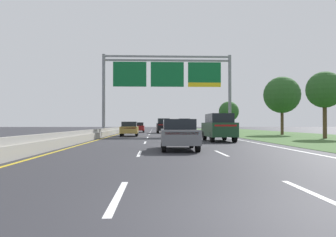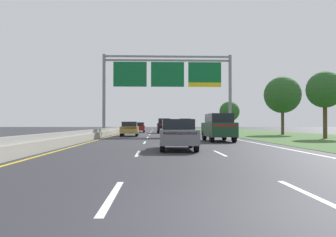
{
  "view_description": "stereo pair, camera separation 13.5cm",
  "coord_description": "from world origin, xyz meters",
  "px_view_note": "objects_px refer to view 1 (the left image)",
  "views": [
    {
      "loc": [
        -1.18,
        -4.83,
        1.33
      ],
      "look_at": [
        0.09,
        27.09,
        1.84
      ],
      "focal_mm": 36.43,
      "sensor_mm": 36.0,
      "label": 1
    },
    {
      "loc": [
        -1.04,
        -4.84,
        1.33
      ],
      "look_at": [
        0.09,
        27.09,
        1.84
      ],
      "focal_mm": 36.43,
      "sensor_mm": 36.0,
      "label": 2
    }
  ],
  "objects_px": {
    "car_gold_left_lane_sedan": "(129,129)",
    "pickup_truck_blue": "(185,125)",
    "car_black_centre_lane_suv": "(163,126)",
    "car_red_left_lane_sedan": "(138,127)",
    "overhead_sign_gantry": "(167,78)",
    "car_darkgreen_right_lane_suv": "(219,127)",
    "roadside_tree_mid": "(325,90)",
    "roadside_tree_distant": "(229,112)",
    "car_grey_centre_lane_sedan": "(179,134)",
    "roadside_tree_far": "(282,95)"
  },
  "relations": [
    {
      "from": "car_black_centre_lane_suv",
      "to": "roadside_tree_far",
      "type": "relative_size",
      "value": 0.67
    },
    {
      "from": "car_red_left_lane_sedan",
      "to": "car_black_centre_lane_suv",
      "type": "bearing_deg",
      "value": -138.38
    },
    {
      "from": "car_gold_left_lane_sedan",
      "to": "roadside_tree_distant",
      "type": "relative_size",
      "value": 0.86
    },
    {
      "from": "car_gold_left_lane_sedan",
      "to": "car_black_centre_lane_suv",
      "type": "relative_size",
      "value": 0.93
    },
    {
      "from": "car_grey_centre_lane_sedan",
      "to": "car_black_centre_lane_suv",
      "type": "bearing_deg",
      "value": 0.45
    },
    {
      "from": "roadside_tree_distant",
      "to": "roadside_tree_mid",
      "type": "bearing_deg",
      "value": -83.82
    },
    {
      "from": "roadside_tree_mid",
      "to": "roadside_tree_far",
      "type": "xyz_separation_m",
      "value": [
        0.07,
        10.53,
        0.44
      ]
    },
    {
      "from": "car_gold_left_lane_sedan",
      "to": "overhead_sign_gantry",
      "type": "bearing_deg",
      "value": -62.87
    },
    {
      "from": "overhead_sign_gantry",
      "to": "pickup_truck_blue",
      "type": "height_order",
      "value": "overhead_sign_gantry"
    },
    {
      "from": "pickup_truck_blue",
      "to": "car_red_left_lane_sedan",
      "type": "distance_m",
      "value": 7.46
    },
    {
      "from": "car_darkgreen_right_lane_suv",
      "to": "roadside_tree_far",
      "type": "height_order",
      "value": "roadside_tree_far"
    },
    {
      "from": "pickup_truck_blue",
      "to": "car_grey_centre_lane_sedan",
      "type": "xyz_separation_m",
      "value": [
        -3.61,
        -37.23,
        -0.26
      ]
    },
    {
      "from": "roadside_tree_distant",
      "to": "car_gold_left_lane_sedan",
      "type": "bearing_deg",
      "value": -127.56
    },
    {
      "from": "pickup_truck_blue",
      "to": "car_red_left_lane_sedan",
      "type": "bearing_deg",
      "value": 97.05
    },
    {
      "from": "car_black_centre_lane_suv",
      "to": "car_red_left_lane_sedan",
      "type": "bearing_deg",
      "value": 40.83
    },
    {
      "from": "car_darkgreen_right_lane_suv",
      "to": "car_black_centre_lane_suv",
      "type": "height_order",
      "value": "same"
    },
    {
      "from": "car_darkgreen_right_lane_suv",
      "to": "car_grey_centre_lane_sedan",
      "type": "distance_m",
      "value": 9.27
    },
    {
      "from": "pickup_truck_blue",
      "to": "roadside_tree_far",
      "type": "height_order",
      "value": "roadside_tree_far"
    },
    {
      "from": "roadside_tree_mid",
      "to": "roadside_tree_distant",
      "type": "height_order",
      "value": "roadside_tree_mid"
    },
    {
      "from": "roadside_tree_distant",
      "to": "car_darkgreen_right_lane_suv",
      "type": "bearing_deg",
      "value": -103.8
    },
    {
      "from": "car_gold_left_lane_sedan",
      "to": "roadside_tree_mid",
      "type": "height_order",
      "value": "roadside_tree_mid"
    },
    {
      "from": "car_red_left_lane_sedan",
      "to": "roadside_tree_far",
      "type": "distance_m",
      "value": 22.59
    },
    {
      "from": "car_grey_centre_lane_sedan",
      "to": "roadside_tree_far",
      "type": "distance_m",
      "value": 27.64
    },
    {
      "from": "car_red_left_lane_sedan",
      "to": "car_gold_left_lane_sedan",
      "type": "bearing_deg",
      "value": 178.8
    },
    {
      "from": "car_red_left_lane_sedan",
      "to": "car_grey_centre_lane_sedan",
      "type": "relative_size",
      "value": 1.0
    },
    {
      "from": "car_red_left_lane_sedan",
      "to": "car_gold_left_lane_sedan",
      "type": "height_order",
      "value": "same"
    },
    {
      "from": "pickup_truck_blue",
      "to": "car_darkgreen_right_lane_suv",
      "type": "relative_size",
      "value": 1.14
    },
    {
      "from": "car_darkgreen_right_lane_suv",
      "to": "car_gold_left_lane_sedan",
      "type": "bearing_deg",
      "value": 32.99
    },
    {
      "from": "car_black_centre_lane_suv",
      "to": "roadside_tree_far",
      "type": "bearing_deg",
      "value": -122.84
    },
    {
      "from": "overhead_sign_gantry",
      "to": "car_grey_centre_lane_sedan",
      "type": "relative_size",
      "value": 3.41
    },
    {
      "from": "car_grey_centre_lane_sedan",
      "to": "car_darkgreen_right_lane_suv",
      "type": "bearing_deg",
      "value": -22.95
    },
    {
      "from": "overhead_sign_gantry",
      "to": "car_darkgreen_right_lane_suv",
      "type": "bearing_deg",
      "value": -75.5
    },
    {
      "from": "car_darkgreen_right_lane_suv",
      "to": "car_black_centre_lane_suv",
      "type": "bearing_deg",
      "value": 7.32
    },
    {
      "from": "overhead_sign_gantry",
      "to": "roadside_tree_distant",
      "type": "height_order",
      "value": "overhead_sign_gantry"
    },
    {
      "from": "car_black_centre_lane_suv",
      "to": "roadside_tree_mid",
      "type": "relative_size",
      "value": 0.78
    },
    {
      "from": "car_darkgreen_right_lane_suv",
      "to": "car_black_centre_lane_suv",
      "type": "relative_size",
      "value": 1.0
    },
    {
      "from": "car_black_centre_lane_suv",
      "to": "pickup_truck_blue",
      "type": "bearing_deg",
      "value": -36.0
    },
    {
      "from": "car_red_left_lane_sedan",
      "to": "car_gold_left_lane_sedan",
      "type": "xyz_separation_m",
      "value": [
        -0.2,
        -16.62,
        0.0
      ]
    },
    {
      "from": "roadside_tree_mid",
      "to": "pickup_truck_blue",
      "type": "bearing_deg",
      "value": 113.43
    },
    {
      "from": "pickup_truck_blue",
      "to": "car_gold_left_lane_sedan",
      "type": "bearing_deg",
      "value": 156.3
    },
    {
      "from": "overhead_sign_gantry",
      "to": "car_darkgreen_right_lane_suv",
      "type": "height_order",
      "value": "overhead_sign_gantry"
    },
    {
      "from": "overhead_sign_gantry",
      "to": "car_gold_left_lane_sedan",
      "type": "bearing_deg",
      "value": -151.88
    },
    {
      "from": "car_grey_centre_lane_sedan",
      "to": "roadside_tree_distant",
      "type": "relative_size",
      "value": 0.86
    },
    {
      "from": "car_darkgreen_right_lane_suv",
      "to": "roadside_tree_far",
      "type": "relative_size",
      "value": 0.67
    },
    {
      "from": "car_darkgreen_right_lane_suv",
      "to": "roadside_tree_distant",
      "type": "height_order",
      "value": "roadside_tree_distant"
    },
    {
      "from": "car_grey_centre_lane_sedan",
      "to": "roadside_tree_mid",
      "type": "distance_m",
      "value": 19.45
    },
    {
      "from": "car_gold_left_lane_sedan",
      "to": "pickup_truck_blue",
      "type": "bearing_deg",
      "value": -24.35
    },
    {
      "from": "overhead_sign_gantry",
      "to": "roadside_tree_mid",
      "type": "height_order",
      "value": "overhead_sign_gantry"
    },
    {
      "from": "overhead_sign_gantry",
      "to": "roadside_tree_mid",
      "type": "xyz_separation_m",
      "value": [
        13.99,
        -9.12,
        -2.26
      ]
    },
    {
      "from": "overhead_sign_gantry",
      "to": "roadside_tree_mid",
      "type": "distance_m",
      "value": 16.85
    }
  ]
}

